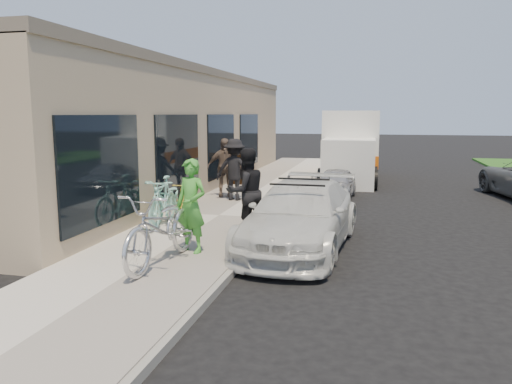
{
  "coord_description": "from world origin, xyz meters",
  "views": [
    {
      "loc": [
        1.85,
        -8.98,
        2.72
      ],
      "look_at": [
        -0.63,
        1.36,
        1.05
      ],
      "focal_mm": 35.0,
      "sensor_mm": 36.0,
      "label": 1
    }
  ],
  "objects_px": {
    "cruiser_bike_a": "(163,202)",
    "bike_rack": "(180,200)",
    "man_standing": "(246,191)",
    "bystander_b": "(224,167)",
    "woman_rider": "(191,206)",
    "sedan_white": "(301,216)",
    "sandwich_board": "(240,169)",
    "moving_truck": "(351,149)",
    "sedan_silver": "(335,184)",
    "tandem_bike": "(163,228)",
    "cruiser_bike_c": "(183,199)",
    "cruiser_bike_b": "(169,199)",
    "bystander_a": "(235,170)"
  },
  "relations": [
    {
      "from": "sedan_white",
      "to": "man_standing",
      "type": "height_order",
      "value": "man_standing"
    },
    {
      "from": "moving_truck",
      "to": "bystander_b",
      "type": "relative_size",
      "value": 3.18
    },
    {
      "from": "man_standing",
      "to": "cruiser_bike_a",
      "type": "relative_size",
      "value": 0.99
    },
    {
      "from": "sandwich_board",
      "to": "cruiser_bike_b",
      "type": "distance_m",
      "value": 6.41
    },
    {
      "from": "man_standing",
      "to": "sedan_white",
      "type": "bearing_deg",
      "value": 122.42
    },
    {
      "from": "man_standing",
      "to": "cruiser_bike_a",
      "type": "distance_m",
      "value": 2.15
    },
    {
      "from": "cruiser_bike_c",
      "to": "moving_truck",
      "type": "bearing_deg",
      "value": 54.03
    },
    {
      "from": "moving_truck",
      "to": "sedan_silver",
      "type": "bearing_deg",
      "value": -93.39
    },
    {
      "from": "sedan_white",
      "to": "bystander_b",
      "type": "xyz_separation_m",
      "value": [
        -3.15,
        5.01,
        0.39
      ]
    },
    {
      "from": "cruiser_bike_a",
      "to": "bike_rack",
      "type": "bearing_deg",
      "value": 66.87
    },
    {
      "from": "moving_truck",
      "to": "tandem_bike",
      "type": "height_order",
      "value": "moving_truck"
    },
    {
      "from": "sedan_white",
      "to": "cruiser_bike_a",
      "type": "relative_size",
      "value": 2.54
    },
    {
      "from": "sedan_silver",
      "to": "tandem_bike",
      "type": "xyz_separation_m",
      "value": [
        -2.28,
        -8.29,
        0.3
      ]
    },
    {
      "from": "tandem_bike",
      "to": "cruiser_bike_c",
      "type": "bearing_deg",
      "value": 110.5
    },
    {
      "from": "bike_rack",
      "to": "woman_rider",
      "type": "height_order",
      "value": "woman_rider"
    },
    {
      "from": "sedan_white",
      "to": "sandwich_board",
      "type": "bearing_deg",
      "value": 118.11
    },
    {
      "from": "sedan_white",
      "to": "sedan_silver",
      "type": "bearing_deg",
      "value": 92.42
    },
    {
      "from": "sandwich_board",
      "to": "woman_rider",
      "type": "bearing_deg",
      "value": -72.96
    },
    {
      "from": "sandwich_board",
      "to": "cruiser_bike_a",
      "type": "relative_size",
      "value": 0.59
    },
    {
      "from": "tandem_bike",
      "to": "cruiser_bike_a",
      "type": "relative_size",
      "value": 1.3
    },
    {
      "from": "sandwich_board",
      "to": "moving_truck",
      "type": "height_order",
      "value": "moving_truck"
    },
    {
      "from": "moving_truck",
      "to": "cruiser_bike_c",
      "type": "xyz_separation_m",
      "value": [
        -3.65,
        -9.48,
        -0.65
      ]
    },
    {
      "from": "cruiser_bike_c",
      "to": "man_standing",
      "type": "bearing_deg",
      "value": -48.93
    },
    {
      "from": "sedan_white",
      "to": "man_standing",
      "type": "bearing_deg",
      "value": 168.16
    },
    {
      "from": "bystander_b",
      "to": "bike_rack",
      "type": "bearing_deg",
      "value": -107.88
    },
    {
      "from": "cruiser_bike_b",
      "to": "bystander_b",
      "type": "xyz_separation_m",
      "value": [
        0.29,
        3.69,
        0.4
      ]
    },
    {
      "from": "cruiser_bike_b",
      "to": "bystander_a",
      "type": "distance_m",
      "value": 3.25
    },
    {
      "from": "woman_rider",
      "to": "moving_truck",
      "type": "bearing_deg",
      "value": 96.87
    },
    {
      "from": "bystander_b",
      "to": "man_standing",
      "type": "bearing_deg",
      "value": -85.72
    },
    {
      "from": "bike_rack",
      "to": "sedan_silver",
      "type": "height_order",
      "value": "bike_rack"
    },
    {
      "from": "bike_rack",
      "to": "cruiser_bike_c",
      "type": "height_order",
      "value": "cruiser_bike_c"
    },
    {
      "from": "tandem_bike",
      "to": "cruiser_bike_b",
      "type": "relative_size",
      "value": 1.26
    },
    {
      "from": "bike_rack",
      "to": "bystander_b",
      "type": "bearing_deg",
      "value": 90.24
    },
    {
      "from": "bystander_a",
      "to": "sandwich_board",
      "type": "bearing_deg",
      "value": -73.09
    },
    {
      "from": "bike_rack",
      "to": "man_standing",
      "type": "bearing_deg",
      "value": -25.95
    },
    {
      "from": "sandwich_board",
      "to": "cruiser_bike_c",
      "type": "distance_m",
      "value": 6.05
    },
    {
      "from": "moving_truck",
      "to": "bystander_b",
      "type": "distance_m",
      "value": 7.13
    },
    {
      "from": "sedan_silver",
      "to": "man_standing",
      "type": "bearing_deg",
      "value": -101.22
    },
    {
      "from": "man_standing",
      "to": "cruiser_bike_a",
      "type": "xyz_separation_m",
      "value": [
        -2.09,
        0.34,
        -0.36
      ]
    },
    {
      "from": "sandwich_board",
      "to": "man_standing",
      "type": "height_order",
      "value": "man_standing"
    },
    {
      "from": "sandwich_board",
      "to": "sedan_white",
      "type": "relative_size",
      "value": 0.23
    },
    {
      "from": "man_standing",
      "to": "moving_truck",
      "type": "bearing_deg",
      "value": -140.2
    },
    {
      "from": "woman_rider",
      "to": "man_standing",
      "type": "distance_m",
      "value": 1.72
    },
    {
      "from": "moving_truck",
      "to": "sandwich_board",
      "type": "bearing_deg",
      "value": -138.91
    },
    {
      "from": "man_standing",
      "to": "cruiser_bike_c",
      "type": "bearing_deg",
      "value": -75.38
    },
    {
      "from": "woman_rider",
      "to": "man_standing",
      "type": "bearing_deg",
      "value": 85.64
    },
    {
      "from": "bike_rack",
      "to": "bystander_b",
      "type": "height_order",
      "value": "bystander_b"
    },
    {
      "from": "bike_rack",
      "to": "sandwich_board",
      "type": "bearing_deg",
      "value": 92.4
    },
    {
      "from": "sedan_white",
      "to": "tandem_bike",
      "type": "relative_size",
      "value": 1.95
    },
    {
      "from": "tandem_bike",
      "to": "bystander_b",
      "type": "relative_size",
      "value": 1.34
    }
  ]
}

